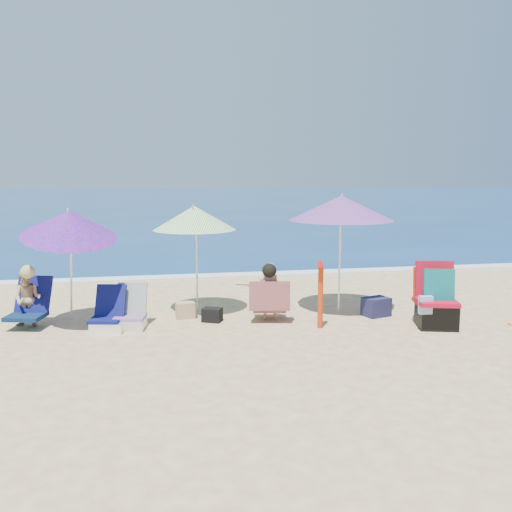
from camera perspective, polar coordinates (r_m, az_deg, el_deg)
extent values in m
plane|color=#D8BC84|center=(8.42, 3.32, -8.37)|extent=(120.00, 120.00, 0.00)
cube|color=navy|center=(52.91, -8.70, 5.74)|extent=(120.00, 80.00, 0.12)
cube|color=white|center=(13.28, -2.05, -1.99)|extent=(120.00, 0.50, 0.04)
cylinder|color=white|center=(9.80, 8.72, -0.24)|extent=(0.04, 0.04, 1.94)
cone|color=#E61E85|center=(9.71, 8.89, 4.97)|extent=(1.98, 1.98, 0.44)
cylinder|color=silver|center=(9.70, 8.96, 6.11)|extent=(0.03, 0.03, 0.12)
cylinder|color=silver|center=(9.76, -6.20, -0.72)|extent=(0.04, 0.04, 1.77)
cone|color=#4AB31B|center=(9.57, -6.45, 3.97)|extent=(1.86, 1.86, 0.42)
cylinder|color=silver|center=(9.45, -6.60, 5.04)|extent=(0.04, 0.04, 0.11)
cylinder|color=silver|center=(9.36, -18.71, -1.67)|extent=(0.17, 0.44, 1.68)
cone|color=#B2198E|center=(9.10, -18.89, 3.19)|extent=(1.88, 1.92, 0.78)
cylinder|color=white|center=(9.10, -19.04, 4.39)|extent=(0.04, 0.06, 0.12)
cylinder|color=red|center=(8.79, 6.74, -4.21)|extent=(0.10, 0.10, 1.03)
cone|color=red|center=(8.61, 6.69, -0.70)|extent=(0.14, 0.14, 0.13)
cube|color=#0D1049|center=(8.98, -15.40, -6.44)|extent=(0.55, 0.51, 0.06)
cube|color=#0D114C|center=(9.14, -14.91, -4.51)|extent=(0.52, 0.37, 0.51)
cube|color=white|center=(8.98, -15.11, -7.07)|extent=(0.58, 0.53, 0.15)
cube|color=#D34A58|center=(9.03, -13.01, -6.28)|extent=(0.54, 0.49, 0.06)
cube|color=#C46B45|center=(9.19, -12.81, -4.36)|extent=(0.52, 0.35, 0.51)
cube|color=silver|center=(9.02, -13.09, -6.93)|extent=(0.56, 0.52, 0.15)
cube|color=#B00C27|center=(9.09, 18.35, -4.58)|extent=(0.72, 0.68, 0.06)
cube|color=maroon|center=(9.34, 18.13, -2.34)|extent=(0.63, 0.32, 0.60)
cube|color=black|center=(9.28, 18.34, -5.82)|extent=(0.70, 0.65, 0.43)
cube|color=#AC1F0C|center=(9.35, 17.77, -4.54)|extent=(0.64, 0.60, 0.06)
cube|color=#AE220C|center=(9.51, 17.66, -2.70)|extent=(0.55, 0.29, 0.53)
cube|color=black|center=(9.39, 17.95, -5.80)|extent=(0.61, 0.57, 0.38)
cube|color=#08706B|center=(9.08, 18.52, -2.95)|extent=(0.50, 0.29, 0.54)
cube|color=#90C1E6|center=(8.96, 17.27, -4.89)|extent=(0.22, 0.11, 0.28)
imported|color=tan|center=(9.24, 1.43, -3.69)|extent=(0.39, 0.29, 0.98)
cube|color=navy|center=(9.32, 1.39, -5.43)|extent=(0.62, 0.57, 0.07)
cube|color=navy|center=(9.04, 1.42, -4.18)|extent=(0.71, 0.35, 0.50)
sphere|color=black|center=(9.03, 1.40, -1.52)|extent=(0.24, 0.24, 0.24)
imported|color=tan|center=(9.56, -22.71, -4.13)|extent=(0.52, 0.44, 0.92)
cube|color=#0B2040|center=(9.50, -22.86, -5.83)|extent=(0.66, 0.61, 0.07)
cube|color=#0D104B|center=(9.66, -22.17, -3.73)|extent=(0.62, 0.45, 0.59)
sphere|color=tan|center=(9.41, -22.71, -1.53)|extent=(0.22, 0.22, 0.22)
cube|color=black|center=(9.22, -4.60, -6.14)|extent=(0.38, 0.34, 0.23)
cube|color=tan|center=(9.49, -7.40, -5.61)|extent=(0.34, 0.25, 0.28)
cube|color=#1B1D3C|center=(9.77, 12.42, -5.19)|extent=(0.51, 0.44, 0.32)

